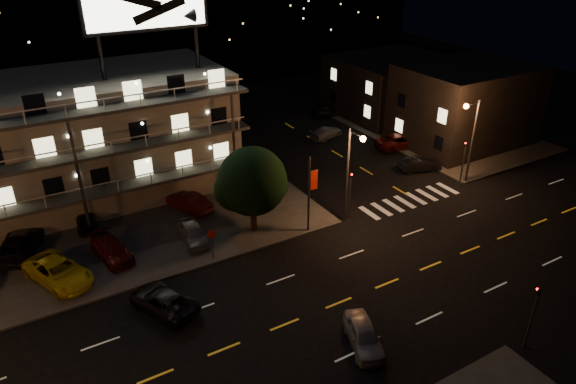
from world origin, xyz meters
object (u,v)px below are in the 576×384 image
side_car_0 (420,164)px  road_car_west (163,300)px  lot_car_4 (193,233)px  lot_car_7 (20,238)px  lot_car_2 (58,271)px  tree (252,183)px  road_car_east (364,335)px

side_car_0 → road_car_west: size_ratio=0.83×
lot_car_4 → road_car_west: size_ratio=0.83×
lot_car_4 → lot_car_7: size_ratio=0.96×
lot_car_2 → lot_car_7: lot_car_2 is taller
tree → lot_car_4: tree is taller
lot_car_4 → side_car_0: lot_car_4 is taller
lot_car_2 → lot_car_4: size_ratio=1.35×
road_car_east → lot_car_4: bearing=127.3°
lot_car_4 → road_car_east: lot_car_4 is taller
lot_car_4 → lot_car_7: 12.81m
tree → side_car_0: 19.76m
road_car_east → road_car_west: size_ratio=0.82×
side_car_0 → road_car_west: (-28.40, -7.36, 0.01)m
tree → lot_car_2: 14.64m
side_car_0 → road_car_east: size_ratio=1.01×
tree → lot_car_7: tree is taller
tree → road_car_west: tree is taller
lot_car_4 → road_car_east: 15.78m
tree → lot_car_2: size_ratio=1.26×
lot_car_7 → side_car_0: (35.33, -4.91, -0.09)m
tree → lot_car_4: 5.86m
road_car_east → road_car_west: (-8.92, 8.80, -0.01)m
lot_car_4 → road_car_west: bearing=-120.2°
lot_car_7 → road_car_east: bearing=150.8°
tree → road_car_west: size_ratio=1.40×
lot_car_2 → road_car_east: bearing=-69.4°
tree → road_car_east: size_ratio=1.71×
lot_car_2 → side_car_0: lot_car_2 is taller
tree → side_car_0: bearing=5.7°
lot_car_7 → lot_car_2: bearing=130.0°
road_car_west → lot_car_7: bearing=-83.6°
lot_car_2 → tree: bearing=-25.7°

